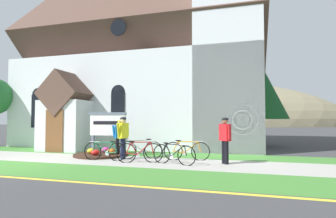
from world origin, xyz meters
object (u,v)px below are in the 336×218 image
object	(u,v)px
bicycle_black	(105,151)
cyclist_in_yellow_jersey	(123,134)
cyclist_in_green_jersey	(225,136)
cyclist_in_red_jersey	(120,135)
bicycle_orange	(187,151)
roadside_conifer	(251,82)
bicycle_blue	(140,152)
bicycle_white	(141,149)
church_sign	(107,126)
bicycle_silver	(174,154)

from	to	relation	value
bicycle_black	cyclist_in_yellow_jersey	xyz separation A→B (m)	(0.53, 0.50, 0.64)
cyclist_in_green_jersey	cyclist_in_red_jersey	bearing A→B (deg)	169.95
bicycle_orange	roadside_conifer	size ratio (longest dim) A/B	0.29
bicycle_blue	cyclist_in_yellow_jersey	size ratio (longest dim) A/B	0.98
bicycle_white	cyclist_in_red_jersey	xyz separation A→B (m)	(-1.12, 0.38, 0.55)
church_sign	bicycle_white	distance (m)	2.35
cyclist_in_yellow_jersey	bicycle_white	bearing A→B (deg)	31.69
bicycle_silver	cyclist_in_green_jersey	world-z (taller)	cyclist_in_green_jersey
cyclist_in_green_jersey	bicycle_black	bearing A→B (deg)	-174.39
bicycle_silver	roadside_conifer	size ratio (longest dim) A/B	0.28
bicycle_orange	cyclist_in_yellow_jersey	distance (m)	2.65
cyclist_in_yellow_jersey	roadside_conifer	distance (m)	9.02
church_sign	bicycle_orange	world-z (taller)	church_sign
cyclist_in_red_jersey	church_sign	bearing A→B (deg)	152.22
bicycle_black	cyclist_in_red_jersey	xyz separation A→B (m)	(0.02, 1.26, 0.55)
bicycle_black	cyclist_in_yellow_jersey	bearing A→B (deg)	43.26
bicycle_silver	cyclist_in_green_jersey	bearing A→B (deg)	18.11
cyclist_in_red_jersey	roadside_conifer	size ratio (longest dim) A/B	0.26
bicycle_blue	cyclist_in_red_jersey	xyz separation A→B (m)	(-1.47, 1.37, 0.54)
bicycle_blue	bicycle_orange	distance (m)	1.88
church_sign	cyclist_in_yellow_jersey	distance (m)	1.86
cyclist_in_red_jersey	bicycle_white	bearing A→B (deg)	-18.56
bicycle_black	bicycle_white	bearing A→B (deg)	37.49
church_sign	cyclist_in_green_jersey	world-z (taller)	church_sign
church_sign	bicycle_blue	size ratio (longest dim) A/B	1.16
roadside_conifer	cyclist_in_red_jersey	bearing A→B (deg)	-133.42
bicycle_black	bicycle_orange	size ratio (longest dim) A/B	0.99
church_sign	cyclist_in_red_jersey	size ratio (longest dim) A/B	1.22
bicycle_blue	cyclist_in_red_jersey	world-z (taller)	cyclist_in_red_jersey
cyclist_in_red_jersey	cyclist_in_yellow_jersey	world-z (taller)	cyclist_in_yellow_jersey
bicycle_white	cyclist_in_yellow_jersey	size ratio (longest dim) A/B	1.02
bicycle_silver	cyclist_in_yellow_jersey	distance (m)	2.45
bicycle_black	cyclist_in_yellow_jersey	world-z (taller)	cyclist_in_yellow_jersey
bicycle_silver	bicycle_orange	size ratio (longest dim) A/B	0.95
bicycle_orange	cyclist_in_yellow_jersey	world-z (taller)	cyclist_in_yellow_jersey
bicycle_white	cyclist_in_red_jersey	size ratio (longest dim) A/B	1.10
bicycle_orange	cyclist_in_red_jersey	world-z (taller)	cyclist_in_red_jersey
church_sign	cyclist_in_green_jersey	xyz separation A→B (m)	(5.43, -1.27, -0.31)
cyclist_in_green_jersey	roadside_conifer	xyz separation A→B (m)	(1.14, 6.84, 2.90)
bicycle_blue	bicycle_white	world-z (taller)	bicycle_white
bicycle_blue	bicycle_orange	bearing A→B (deg)	33.37
cyclist_in_red_jersey	roadside_conifer	distance (m)	8.82
cyclist_in_green_jersey	roadside_conifer	world-z (taller)	roadside_conifer
bicycle_black	bicycle_blue	bearing A→B (deg)	-4.06
church_sign	cyclist_in_red_jersey	world-z (taller)	church_sign
bicycle_black	bicycle_orange	bearing A→B (deg)	16.87
cyclist_in_green_jersey	bicycle_silver	bearing A→B (deg)	-161.89
bicycle_blue	roadside_conifer	bearing A→B (deg)	60.20
cyclist_in_yellow_jersey	bicycle_orange	bearing A→B (deg)	9.62
church_sign	cyclist_in_red_jersey	bearing A→B (deg)	-27.78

